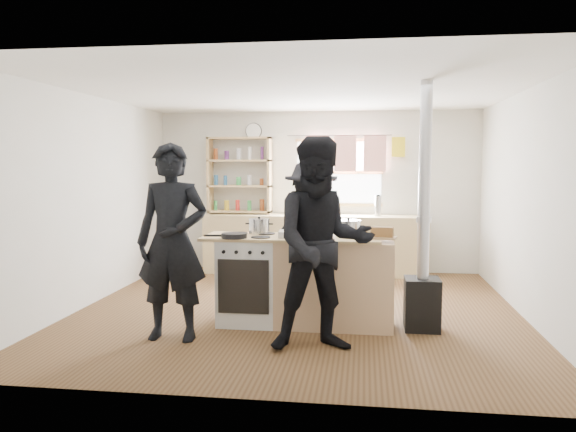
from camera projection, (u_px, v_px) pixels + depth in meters
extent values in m
cube|color=brown|center=(298.00, 310.00, 6.48)|extent=(5.00, 5.00, 0.01)
cube|color=tan|center=(315.00, 244.00, 8.63)|extent=(3.40, 0.55, 0.90)
cube|color=tan|center=(240.00, 211.00, 8.86)|extent=(1.00, 0.28, 0.03)
cube|color=tan|center=(240.00, 186.00, 8.82)|extent=(1.00, 0.28, 0.03)
cube|color=tan|center=(239.00, 161.00, 8.79)|extent=(1.00, 0.28, 0.03)
cube|color=tan|center=(239.00, 138.00, 8.75)|extent=(1.00, 0.28, 0.03)
cube|color=tan|center=(210.00, 176.00, 8.87)|extent=(0.04, 0.28, 1.20)
cube|color=tan|center=(270.00, 176.00, 8.74)|extent=(0.04, 0.28, 1.20)
cylinder|color=silver|center=(378.00, 206.00, 8.44)|extent=(0.10, 0.10, 0.30)
cube|color=white|center=(250.00, 280.00, 5.95)|extent=(0.60, 0.60, 0.90)
cube|color=tan|center=(334.00, 283.00, 5.83)|extent=(1.20, 0.60, 0.90)
cube|color=tan|center=(292.00, 238.00, 5.85)|extent=(1.84, 0.64, 0.03)
cylinder|color=black|center=(234.00, 236.00, 5.70)|extent=(0.29, 0.29, 0.05)
cylinder|color=#2A511B|center=(234.00, 234.00, 5.70)|extent=(0.24, 0.24, 0.02)
cube|color=silver|center=(296.00, 234.00, 5.77)|extent=(0.37, 0.27, 0.07)
cube|color=brown|center=(296.00, 232.00, 5.77)|extent=(0.31, 0.23, 0.02)
cylinder|color=silver|center=(259.00, 227.00, 6.07)|extent=(0.22, 0.22, 0.15)
cylinder|color=silver|center=(259.00, 219.00, 6.07)|extent=(0.23, 0.23, 0.01)
sphere|color=black|center=(259.00, 218.00, 6.07)|extent=(0.03, 0.03, 0.03)
cylinder|color=silver|center=(348.00, 229.00, 5.83)|extent=(0.25, 0.25, 0.16)
cylinder|color=silver|center=(349.00, 221.00, 5.82)|extent=(0.26, 0.26, 0.01)
sphere|color=black|center=(349.00, 219.00, 5.82)|extent=(0.03, 0.03, 0.03)
cube|color=tan|center=(382.00, 238.00, 5.65)|extent=(0.31, 0.24, 0.02)
cube|color=olive|center=(382.00, 232.00, 5.65)|extent=(0.23, 0.14, 0.10)
cube|color=black|center=(422.00, 304.00, 5.70)|extent=(0.35, 0.35, 0.53)
cylinder|color=#ADADB2|center=(425.00, 181.00, 5.58)|extent=(0.12, 0.12, 1.97)
imported|color=black|center=(172.00, 242.00, 5.34)|extent=(0.69, 0.45, 1.88)
imported|color=black|center=(322.00, 244.00, 5.02)|extent=(1.08, 0.93, 1.93)
imported|color=black|center=(311.00, 232.00, 6.71)|extent=(1.27, 0.98, 1.73)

